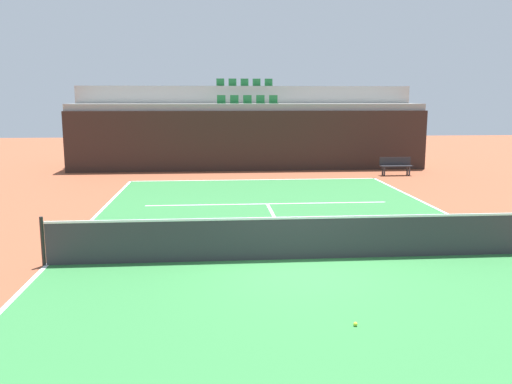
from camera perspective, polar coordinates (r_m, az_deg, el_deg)
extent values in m
plane|color=brown|center=(12.03, 4.37, -7.23)|extent=(80.00, 80.00, 0.00)
cube|color=#2D7238|center=(12.03, 4.37, -7.21)|extent=(11.00, 24.00, 0.01)
cube|color=white|center=(23.63, -0.16, 1.32)|extent=(11.00, 0.10, 0.00)
cube|color=white|center=(12.42, -21.55, -7.30)|extent=(0.10, 24.00, 0.00)
cube|color=white|center=(18.19, 1.22, -1.28)|extent=(8.26, 0.10, 0.00)
cube|color=white|center=(15.08, 2.47, -3.63)|extent=(0.10, 6.40, 0.00)
cube|color=black|center=(26.61, -0.70, 5.49)|extent=(18.07, 0.30, 2.99)
cube|color=#9E9E99|center=(27.94, -0.89, 6.05)|extent=(18.07, 2.40, 3.33)
cube|color=#9E9E99|center=(30.31, -1.20, 7.23)|extent=(18.07, 2.40, 4.26)
cube|color=#1E6633|center=(27.82, -3.74, 9.48)|extent=(0.44, 0.44, 0.04)
cube|color=#1E6633|center=(28.02, -3.75, 9.94)|extent=(0.44, 0.04, 0.40)
cube|color=#1E6633|center=(27.84, -2.32, 9.50)|extent=(0.44, 0.44, 0.04)
cube|color=#1E6633|center=(28.04, -2.34, 9.95)|extent=(0.44, 0.04, 0.40)
cube|color=#1E6633|center=(27.88, -0.90, 9.50)|extent=(0.44, 0.44, 0.04)
cube|color=#1E6633|center=(28.08, -0.93, 9.96)|extent=(0.44, 0.04, 0.40)
cube|color=#1E6633|center=(27.93, 0.51, 9.51)|extent=(0.44, 0.44, 0.04)
cube|color=#1E6633|center=(28.13, 0.47, 9.96)|extent=(0.44, 0.04, 0.40)
cube|color=#1E6633|center=(28.00, 1.91, 9.50)|extent=(0.44, 0.44, 0.04)
cube|color=#1E6633|center=(28.20, 1.87, 9.95)|extent=(0.44, 0.04, 0.40)
cube|color=#1E6633|center=(30.23, -3.84, 11.28)|extent=(0.44, 0.44, 0.04)
cube|color=#1E6633|center=(30.44, -3.85, 11.68)|extent=(0.44, 0.04, 0.40)
cube|color=#1E6633|center=(30.25, -2.53, 11.29)|extent=(0.44, 0.44, 0.04)
cube|color=#1E6633|center=(30.46, -2.54, 11.69)|extent=(0.44, 0.04, 0.40)
cube|color=#1E6633|center=(30.28, -1.21, 11.30)|extent=(0.44, 0.44, 0.04)
cube|color=#1E6633|center=(30.49, -1.24, 11.70)|extent=(0.44, 0.04, 0.40)
cube|color=#1E6633|center=(30.33, 0.09, 11.30)|extent=(0.44, 0.44, 0.04)
cube|color=#1E6633|center=(30.54, 0.06, 11.70)|extent=(0.44, 0.04, 0.40)
cube|color=#1E6633|center=(30.40, 1.40, 11.29)|extent=(0.44, 0.44, 0.04)
cube|color=#1E6633|center=(30.60, 1.36, 11.69)|extent=(0.44, 0.04, 0.40)
cylinder|color=black|center=(12.29, -21.93, -4.92)|extent=(0.08, 0.08, 1.07)
cube|color=#333338|center=(11.90, 4.40, -5.07)|extent=(10.90, 0.02, 0.92)
cube|color=white|center=(11.78, 4.43, -2.79)|extent=(10.90, 0.04, 0.05)
cube|color=#232328|center=(25.87, 14.81, 2.71)|extent=(1.50, 0.40, 0.05)
cube|color=#232328|center=(26.01, 14.70, 3.25)|extent=(1.50, 0.04, 0.36)
cube|color=#2D2D33|center=(25.57, 13.62, 2.15)|extent=(0.06, 0.06, 0.42)
cube|color=#2D2D33|center=(25.97, 16.13, 2.15)|extent=(0.06, 0.06, 0.42)
cube|color=#2D2D33|center=(25.83, 13.42, 2.23)|extent=(0.06, 0.06, 0.42)
cube|color=#2D2D33|center=(26.23, 15.92, 2.24)|extent=(0.06, 0.06, 0.42)
sphere|color=#CCE033|center=(8.77, 10.62, -13.76)|extent=(0.07, 0.07, 0.07)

